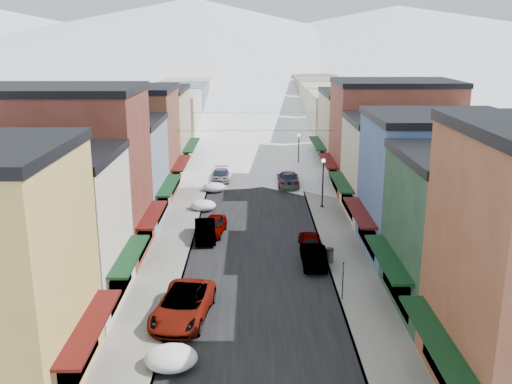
{
  "coord_description": "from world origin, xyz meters",
  "views": [
    {
      "loc": [
        -0.3,
        -19.15,
        15.78
      ],
      "look_at": [
        0.0,
        28.28,
        2.76
      ],
      "focal_mm": 40.0,
      "sensor_mm": 36.0,
      "label": 1
    }
  ],
  "objects_px": {
    "car_silver_sedan": "(214,226)",
    "car_green_sedan": "(313,255)",
    "car_white_suv": "(183,305)",
    "trash_can": "(330,255)",
    "car_dark_hatch": "(205,230)",
    "streetlamp_near": "(323,177)"
  },
  "relations": [
    {
      "from": "car_dark_hatch",
      "to": "car_green_sedan",
      "type": "xyz_separation_m",
      "value": [
        8.13,
        -5.36,
        -0.0
      ]
    },
    {
      "from": "car_white_suv",
      "to": "trash_can",
      "type": "bearing_deg",
      "value": 48.21
    },
    {
      "from": "car_silver_sedan",
      "to": "car_white_suv",
      "type": "bearing_deg",
      "value": -85.8
    },
    {
      "from": "trash_can",
      "to": "car_white_suv",
      "type": "bearing_deg",
      "value": -139.37
    },
    {
      "from": "car_silver_sedan",
      "to": "car_green_sedan",
      "type": "height_order",
      "value": "car_green_sedan"
    },
    {
      "from": "car_silver_sedan",
      "to": "streetlamp_near",
      "type": "relative_size",
      "value": 0.92
    },
    {
      "from": "trash_can",
      "to": "streetlamp_near",
      "type": "bearing_deg",
      "value": 85.44
    },
    {
      "from": "car_white_suv",
      "to": "trash_can",
      "type": "relative_size",
      "value": 6.14
    },
    {
      "from": "car_dark_hatch",
      "to": "trash_can",
      "type": "relative_size",
      "value": 4.52
    },
    {
      "from": "car_white_suv",
      "to": "car_green_sedan",
      "type": "bearing_deg",
      "value": 51.36
    },
    {
      "from": "car_green_sedan",
      "to": "car_dark_hatch",
      "type": "bearing_deg",
      "value": -32.87
    },
    {
      "from": "car_silver_sedan",
      "to": "trash_can",
      "type": "bearing_deg",
      "value": -29.22
    },
    {
      "from": "car_dark_hatch",
      "to": "streetlamp_near",
      "type": "relative_size",
      "value": 0.99
    },
    {
      "from": "car_silver_sedan",
      "to": "car_green_sedan",
      "type": "relative_size",
      "value": 0.94
    },
    {
      "from": "car_green_sedan",
      "to": "trash_can",
      "type": "height_order",
      "value": "car_green_sedan"
    },
    {
      "from": "car_silver_sedan",
      "to": "car_green_sedan",
      "type": "bearing_deg",
      "value": -34.12
    },
    {
      "from": "car_dark_hatch",
      "to": "streetlamp_near",
      "type": "bearing_deg",
      "value": 33.56
    },
    {
      "from": "car_white_suv",
      "to": "streetlamp_near",
      "type": "distance_m",
      "value": 24.36
    },
    {
      "from": "car_dark_hatch",
      "to": "car_green_sedan",
      "type": "relative_size",
      "value": 1.0
    },
    {
      "from": "car_silver_sedan",
      "to": "trash_can",
      "type": "xyz_separation_m",
      "value": [
        8.7,
        -6.45,
        -0.07
      ]
    },
    {
      "from": "car_dark_hatch",
      "to": "streetlamp_near",
      "type": "xyz_separation_m",
      "value": [
        10.4,
        8.5,
        2.33
      ]
    },
    {
      "from": "car_green_sedan",
      "to": "streetlamp_near",
      "type": "bearing_deg",
      "value": -98.77
    }
  ]
}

